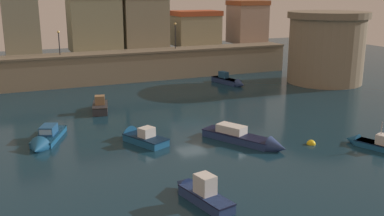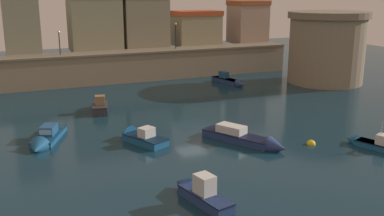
{
  "view_description": "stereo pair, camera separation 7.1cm",
  "coord_description": "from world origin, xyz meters",
  "views": [
    {
      "loc": [
        -15.03,
        -34.77,
        11.58
      ],
      "look_at": [
        0.0,
        -0.09,
        1.56
      ],
      "focal_mm": 41.51,
      "sensor_mm": 36.0,
      "label": 1
    },
    {
      "loc": [
        -14.96,
        -34.8,
        11.58
      ],
      "look_at": [
        0.0,
        -0.09,
        1.56
      ],
      "focal_mm": 41.51,
      "sensor_mm": 36.0,
      "label": 2
    }
  ],
  "objects": [
    {
      "name": "quay_lamp_1",
      "position": [
        7.05,
        21.89,
        6.23
      ],
      "size": [
        0.32,
        0.32,
        3.49
      ],
      "color": "black",
      "rests_on": "quay_wall"
    },
    {
      "name": "moored_boat_0",
      "position": [
        -5.61,
        -2.5,
        0.38
      ],
      "size": [
        3.41,
        4.92,
        1.79
      ],
      "rotation": [
        0.0,
        0.0,
        2.01
      ],
      "color": "#195689",
      "rests_on": "ground"
    },
    {
      "name": "old_town_backdrop",
      "position": [
        -0.46,
        25.95,
        7.18
      ],
      "size": [
        46.38,
        5.75,
        9.33
      ],
      "color": "#958A61",
      "rests_on": "ground"
    },
    {
      "name": "moored_boat_1",
      "position": [
        10.26,
        -10.85,
        0.34
      ],
      "size": [
        2.64,
        4.52,
        2.48
      ],
      "rotation": [
        0.0,
        0.0,
        1.94
      ],
      "color": "#195689",
      "rests_on": "ground"
    },
    {
      "name": "mooring_buoy_0",
      "position": [
        6.49,
        -8.49,
        0.0
      ],
      "size": [
        0.7,
        0.7,
        0.7
      ],
      "primitive_type": "sphere",
      "color": "yellow",
      "rests_on": "ground"
    },
    {
      "name": "moored_boat_2",
      "position": [
        11.51,
        14.39,
        0.42
      ],
      "size": [
        2.46,
        5.82,
        1.72
      ],
      "rotation": [
        0.0,
        0.0,
        -1.35
      ],
      "color": "navy",
      "rests_on": "ground"
    },
    {
      "name": "quay_wall",
      "position": [
        0.0,
        21.89,
        1.97
      ],
      "size": [
        46.94,
        3.93,
        3.92
      ],
      "color": "gray",
      "rests_on": "ground"
    },
    {
      "name": "moored_boat_6",
      "position": [
        -12.52,
        -0.09,
        0.33
      ],
      "size": [
        3.73,
        6.01,
        1.7
      ],
      "rotation": [
        0.0,
        0.0,
        -1.97
      ],
      "color": "#195689",
      "rests_on": "ground"
    },
    {
      "name": "fortress_tower",
      "position": [
        23.39,
        10.59,
        4.58
      ],
      "size": [
        10.21,
        10.21,
        9.04
      ],
      "color": "gray",
      "rests_on": "ground"
    },
    {
      "name": "moored_boat_7",
      "position": [
        1.94,
        -6.34,
        0.42
      ],
      "size": [
        4.66,
        7.16,
        1.64
      ],
      "rotation": [
        0.0,
        0.0,
        -1.09
      ],
      "color": "navy",
      "rests_on": "ground"
    },
    {
      "name": "moored_boat_5",
      "position": [
        -6.42,
        8.08,
        0.51
      ],
      "size": [
        2.34,
        4.56,
        1.93
      ],
      "rotation": [
        0.0,
        0.0,
        1.34
      ],
      "color": "#333338",
      "rests_on": "ground"
    },
    {
      "name": "ground_plane",
      "position": [
        0.0,
        0.0,
        0.0
      ],
      "size": [
        120.46,
        120.46,
        0.0
      ],
      "primitive_type": "plane",
      "color": "#112D3D"
    },
    {
      "name": "quay_lamp_0",
      "position": [
        -8.28,
        21.89,
        5.92
      ],
      "size": [
        0.32,
        0.32,
        2.94
      ],
      "color": "black",
      "rests_on": "quay_wall"
    },
    {
      "name": "moored_boat_4",
      "position": [
        -5.43,
        -13.72,
        0.5
      ],
      "size": [
        2.12,
        4.99,
        1.95
      ],
      "rotation": [
        0.0,
        0.0,
        1.78
      ],
      "color": "navy",
      "rests_on": "ground"
    }
  ]
}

